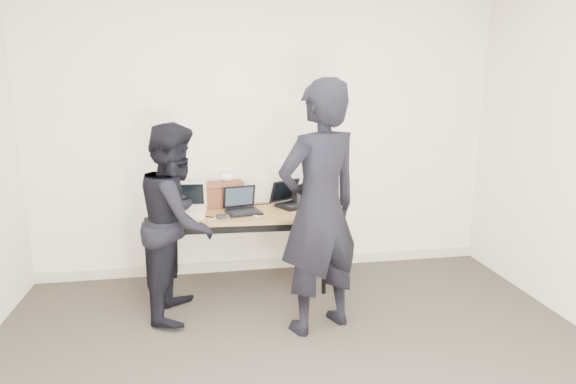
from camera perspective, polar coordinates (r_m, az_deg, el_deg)
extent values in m
cube|color=beige|center=(4.73, -2.57, 6.51)|extent=(4.50, 0.05, 2.70)
cube|color=olive|center=(4.42, -5.09, -2.57)|extent=(1.53, 0.72, 0.03)
cylinder|color=black|center=(4.32, -14.16, -8.36)|extent=(0.04, 0.04, 0.68)
cylinder|color=black|center=(4.36, 4.32, -7.78)|extent=(0.04, 0.04, 0.68)
cylinder|color=black|center=(4.81, -13.40, -6.06)|extent=(0.04, 0.04, 0.68)
cylinder|color=black|center=(4.85, 3.10, -5.57)|extent=(0.04, 0.04, 0.68)
cube|color=black|center=(4.16, -4.94, -4.39)|extent=(1.40, 0.09, 0.06)
cube|color=beige|center=(4.35, -11.98, -2.55)|extent=(0.36, 0.31, 0.04)
cube|color=beige|center=(4.31, -12.04, -2.38)|extent=(0.29, 0.18, 0.01)
cube|color=beige|center=(4.48, -11.83, -0.28)|extent=(0.35, 0.08, 0.24)
cube|color=black|center=(4.47, -11.85, -0.28)|extent=(0.30, 0.06, 0.20)
cube|color=beige|center=(4.48, -11.79, -1.81)|extent=(0.31, 0.04, 0.02)
cube|color=black|center=(4.36, -5.26, -2.43)|extent=(0.34, 0.28, 0.02)
cube|color=black|center=(4.33, -5.17, -2.35)|extent=(0.27, 0.17, 0.01)
cube|color=black|center=(4.46, -5.81, -0.54)|extent=(0.31, 0.13, 0.21)
cube|color=#26333F|center=(4.45, -5.79, -0.54)|extent=(0.26, 0.10, 0.17)
cube|color=black|center=(4.46, -5.68, -1.94)|extent=(0.27, 0.07, 0.01)
cube|color=black|center=(4.58, 0.84, -1.59)|extent=(0.40, 0.37, 0.02)
cube|color=black|center=(4.56, 1.07, -1.50)|extent=(0.30, 0.25, 0.01)
cube|color=black|center=(4.66, -0.40, 0.18)|extent=(0.32, 0.24, 0.22)
cube|color=black|center=(4.66, -0.34, 0.19)|extent=(0.27, 0.20, 0.18)
cube|color=black|center=(4.66, -0.12, -1.18)|extent=(0.26, 0.16, 0.02)
cube|color=#5D2A18|center=(4.59, -7.59, -0.28)|extent=(0.38, 0.20, 0.24)
cube|color=#5D2A18|center=(4.51, -7.52, 0.79)|extent=(0.37, 0.11, 0.07)
cube|color=#5D2A18|center=(4.62, -5.62, -0.39)|extent=(0.03, 0.10, 0.02)
ellipsoid|color=white|center=(4.55, -7.28, 1.75)|extent=(0.14, 0.11, 0.08)
cube|color=black|center=(4.66, 2.45, -0.47)|extent=(0.29, 0.25, 0.16)
cube|color=black|center=(4.23, -7.88, -2.90)|extent=(0.10, 0.07, 0.03)
cube|color=black|center=(4.55, 1.38, -1.79)|extent=(0.13, 0.24, 0.01)
cube|color=silver|center=(4.27, -7.77, -2.91)|extent=(0.24, 0.16, 0.01)
cube|color=black|center=(4.35, -10.58, -2.72)|extent=(0.28, 0.20, 0.01)
cube|color=black|center=(4.65, -3.48, -1.49)|extent=(0.25, 0.06, 0.01)
cube|color=silver|center=(4.30, -4.78, -2.73)|extent=(0.22, 0.13, 0.01)
imported|color=black|center=(3.58, 3.75, -2.07)|extent=(0.82, 0.69, 1.92)
imported|color=black|center=(3.98, -12.95, -3.35)|extent=(0.70, 0.85, 1.58)
cube|color=#BFB59E|center=(5.01, -2.36, -8.48)|extent=(4.50, 0.03, 0.10)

